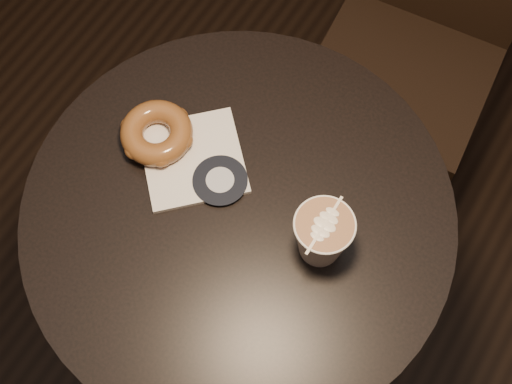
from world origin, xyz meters
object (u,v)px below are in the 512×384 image
pastry_bag (193,159)px  latte_cup (322,236)px  chair (426,16)px  cafe_table (241,252)px  doughnut (157,133)px

pastry_bag → latte_cup: bearing=-50.1°
latte_cup → pastry_bag: bearing=174.8°
chair → latte_cup: size_ratio=9.54×
chair → latte_cup: (0.09, -0.65, 0.26)m
pastry_bag → latte_cup: latte_cup is taller
chair → pastry_bag: (-0.16, -0.63, 0.21)m
cafe_table → pastry_bag: size_ratio=4.69×
chair → latte_cup: bearing=-87.8°
cafe_table → chair: size_ratio=0.77×
cafe_table → doughnut: (-0.18, 0.04, 0.23)m
pastry_bag → chair: bearing=30.6°
doughnut → latte_cup: 0.32m
pastry_bag → doughnut: bearing=135.6°
doughnut → pastry_bag: bearing=0.6°
cafe_table → pastry_bag: (-0.11, 0.04, 0.20)m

